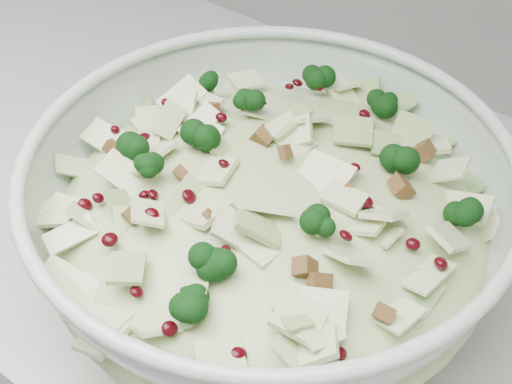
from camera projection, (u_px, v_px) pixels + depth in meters
counter at (204, 375)px, 1.09m from camera, size 3.60×0.60×0.90m
mixing_bowl at (269, 225)px, 0.59m from camera, size 0.47×0.47×0.16m
salad at (269, 203)px, 0.57m from camera, size 0.46×0.46×0.16m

